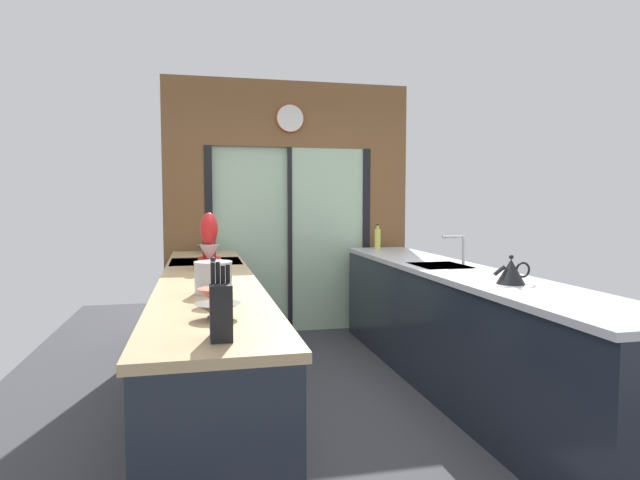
{
  "coord_description": "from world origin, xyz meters",
  "views": [
    {
      "loc": [
        -0.96,
        -3.32,
        1.43
      ],
      "look_at": [
        -0.03,
        0.78,
        1.12
      ],
      "focal_mm": 29.96,
      "sensor_mm": 36.0,
      "label": 1
    }
  ],
  "objects": [
    {
      "name": "ground_plane",
      "position": [
        0.0,
        0.6,
        -0.01
      ],
      "size": [
        5.04,
        7.6,
        0.02
      ],
      "primitive_type": "cube",
      "color": "#38383D"
    },
    {
      "name": "back_wall_unit",
      "position": [
        0.0,
        2.4,
        1.52
      ],
      "size": [
        2.64,
        0.12,
        2.7
      ],
      "color": "brown",
      "rests_on": "ground_plane"
    },
    {
      "name": "left_counter_run",
      "position": [
        -0.91,
        0.13,
        0.47
      ],
      "size": [
        0.62,
        3.8,
        0.92
      ],
      "color": "#1E232D",
      "rests_on": "ground_plane"
    },
    {
      "name": "right_counter_run",
      "position": [
        0.91,
        0.3,
        0.46
      ],
      "size": [
        0.62,
        3.8,
        0.92
      ],
      "color": "#1E232D",
      "rests_on": "ground_plane"
    },
    {
      "name": "sink_faucet",
      "position": [
        1.05,
        0.55,
        1.08
      ],
      "size": [
        0.19,
        0.02,
        0.23
      ],
      "color": "#B7BABC",
      "rests_on": "right_counter_run"
    },
    {
      "name": "oven_range",
      "position": [
        -0.91,
        1.25,
        0.46
      ],
      "size": [
        0.6,
        0.6,
        0.92
      ],
      "color": "#B7BABC",
      "rests_on": "ground_plane"
    },
    {
      "name": "mixing_bowl_near",
      "position": [
        -0.89,
        -1.0,
        0.96
      ],
      "size": [
        0.2,
        0.2,
        0.07
      ],
      "color": "#514C47",
      "rests_on": "left_counter_run"
    },
    {
      "name": "mixing_bowl_mid",
      "position": [
        -0.89,
        -0.71,
        0.97
      ],
      "size": [
        0.17,
        0.17,
        0.08
      ],
      "color": "#BC4C38",
      "rests_on": "left_counter_run"
    },
    {
      "name": "mixing_bowl_far",
      "position": [
        -0.89,
        1.99,
        0.96
      ],
      "size": [
        0.2,
        0.2,
        0.08
      ],
      "color": "#514C47",
      "rests_on": "left_counter_run"
    },
    {
      "name": "knife_block",
      "position": [
        -0.89,
        -1.35,
        1.03
      ],
      "size": [
        0.08,
        0.14,
        0.29
      ],
      "color": "black",
      "rests_on": "left_counter_run"
    },
    {
      "name": "stand_mixer",
      "position": [
        -0.89,
        0.73,
        1.08
      ],
      "size": [
        0.17,
        0.27,
        0.42
      ],
      "color": "red",
      "rests_on": "left_counter_run"
    },
    {
      "name": "stock_pot",
      "position": [
        -0.89,
        -0.35,
        1.01
      ],
      "size": [
        0.21,
        0.21,
        0.2
      ],
      "color": "#B7BABC",
      "rests_on": "left_counter_run"
    },
    {
      "name": "kettle",
      "position": [
        0.89,
        -0.43,
        1.0
      ],
      "size": [
        0.25,
        0.17,
        0.18
      ],
      "color": "black",
      "rests_on": "right_counter_run"
    },
    {
      "name": "soap_bottle",
      "position": [
        0.89,
        2.06,
        1.03
      ],
      "size": [
        0.06,
        0.06,
        0.26
      ],
      "color": "#D1CC4C",
      "rests_on": "right_counter_run"
    }
  ]
}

